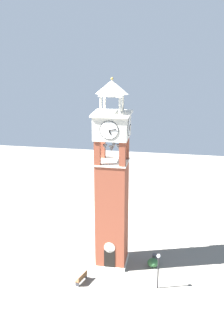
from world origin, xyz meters
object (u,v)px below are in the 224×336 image
at_px(clock_tower, 112,192).
at_px(park_bench, 82,278).
at_px(lamp_post, 158,265).
at_px(trash_bin, 155,258).

relative_size(clock_tower, park_bench, 11.34).
bearing_deg(clock_tower, park_bench, -119.37).
bearing_deg(clock_tower, lamp_post, -36.47).
height_order(clock_tower, lamp_post, clock_tower).
bearing_deg(trash_bin, park_bench, -142.80).
xyz_separation_m(clock_tower, lamp_post, (4.92, -3.64, -5.36)).
xyz_separation_m(lamp_post, trash_bin, (-0.61, 4.64, -2.11)).
relative_size(park_bench, lamp_post, 0.46).
xyz_separation_m(park_bench, lamp_post, (7.15, 0.32, 2.03)).
distance_m(park_bench, trash_bin, 8.21).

